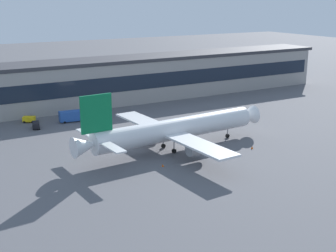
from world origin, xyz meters
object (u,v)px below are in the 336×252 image
baggage_tug (29,119)px  fuel_truck (73,116)px  airliner (173,129)px  traffic_cone_1 (252,147)px  traffic_cone_0 (163,165)px  follow_me_car (36,125)px

baggage_tug → fuel_truck: (11.78, -5.66, 0.80)m
airliner → traffic_cone_1: 20.50m
fuel_truck → traffic_cone_1: size_ratio=11.66×
baggage_tug → traffic_cone_1: bearing=-51.8°
baggage_tug → fuel_truck: size_ratio=0.48×
baggage_tug → traffic_cone_0: 55.79m
follow_me_car → baggage_tug: 7.86m
baggage_tug → fuel_truck: fuel_truck is taller
airliner → traffic_cone_1: bearing=-28.3°
airliner → follow_me_car: size_ratio=11.38×
baggage_tug → traffic_cone_0: baggage_tug is taller
fuel_truck → traffic_cone_0: size_ratio=14.38×
follow_me_car → fuel_truck: 12.02m
traffic_cone_1 → baggage_tug: bearing=128.2°
airliner → traffic_cone_1: size_ratio=72.22×
traffic_cone_0 → traffic_cone_1: traffic_cone_1 is taller
traffic_cone_0 → traffic_cone_1: 25.63m
traffic_cone_0 → follow_me_car: bearing=110.1°
follow_me_car → traffic_cone_0: bearing=-69.9°
baggage_tug → traffic_cone_1: (42.21, -53.57, -0.71)m
follow_me_car → fuel_truck: (11.79, 2.20, 0.79)m
follow_me_car → traffic_cone_0: follow_me_car is taller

